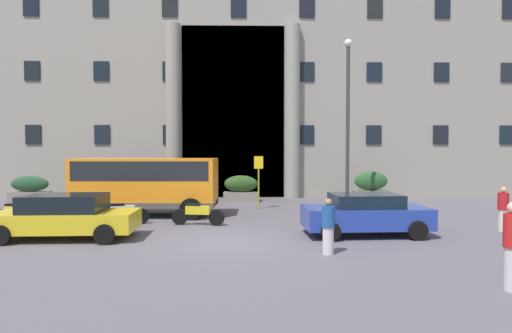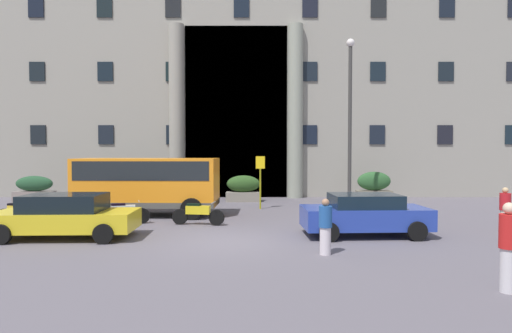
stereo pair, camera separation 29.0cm
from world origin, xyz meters
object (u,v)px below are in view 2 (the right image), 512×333
at_px(parked_compact_extra, 63,216).
at_px(pedestrian_woman_dark_dress, 503,210).
at_px(pedestrian_man_crossing, 507,247).
at_px(lamppost_plaza_centre, 349,111).
at_px(hedge_planter_far_west, 33,190).
at_px(pedestrian_child_trailing, 324,227).
at_px(hedge_planter_west, 188,187).
at_px(scooter_by_planter, 121,213).
at_px(motorcycle_far_end, 16,213).
at_px(hedge_planter_far_east, 111,189).
at_px(motorcycle_near_kerb, 196,213).
at_px(bus_stop_sign, 259,176).
at_px(orange_minibus, 147,181).
at_px(white_taxi_kerbside, 363,214).
at_px(hedge_planter_entrance_right, 242,189).
at_px(hedge_planter_east, 372,187).

distance_m(parked_compact_extra, pedestrian_woman_dark_dress, 14.95).
xyz_separation_m(pedestrian_man_crossing, lamppost_plaza_centre, (-0.37, 12.74, 3.91)).
xyz_separation_m(hedge_planter_far_west, pedestrian_child_trailing, (14.12, -11.86, 0.05)).
relative_size(hedge_planter_west, pedestrian_child_trailing, 1.09).
relative_size(scooter_by_planter, lamppost_plaza_centre, 0.23).
relative_size(hedge_planter_west, pedestrian_man_crossing, 0.92).
bearing_deg(motorcycle_far_end, hedge_planter_far_east, 95.86).
relative_size(motorcycle_far_end, motorcycle_near_kerb, 0.93).
relative_size(bus_stop_sign, scooter_by_planter, 1.32).
distance_m(orange_minibus, scooter_by_planter, 2.58).
relative_size(hedge_planter_far_west, hedge_planter_far_east, 1.01).
height_order(hedge_planter_west, motorcycle_far_end, hedge_planter_west).
bearing_deg(scooter_by_planter, motorcycle_near_kerb, -19.13).
xyz_separation_m(pedestrian_child_trailing, pedestrian_woman_dark_dress, (6.82, 3.28, 0.02)).
height_order(motorcycle_near_kerb, pedestrian_man_crossing, pedestrian_man_crossing).
xyz_separation_m(bus_stop_sign, hedge_planter_far_west, (-12.44, 2.63, -0.89)).
distance_m(bus_stop_sign, motorcycle_near_kerb, 5.29).
bearing_deg(white_taxi_kerbside, hedge_planter_far_east, 137.48).
distance_m(hedge_planter_entrance_right, hedge_planter_far_east, 7.38).
height_order(hedge_planter_entrance_right, pedestrian_man_crossing, pedestrian_man_crossing).
height_order(orange_minibus, white_taxi_kerbside, orange_minibus).
height_order(orange_minibus, motorcycle_far_end, orange_minibus).
bearing_deg(scooter_by_planter, hedge_planter_far_east, 94.19).
bearing_deg(lamppost_plaza_centre, pedestrian_man_crossing, -88.35).
height_order(hedge_planter_far_east, pedestrian_child_trailing, pedestrian_child_trailing).
bearing_deg(parked_compact_extra, bus_stop_sign, 45.78).
bearing_deg(pedestrian_man_crossing, hedge_planter_far_east, 43.84).
bearing_deg(parked_compact_extra, motorcycle_far_end, 137.66).
bearing_deg(hedge_planter_far_east, motorcycle_near_kerb, -52.67).
relative_size(orange_minibus, scooter_by_planter, 3.14).
xyz_separation_m(parked_compact_extra, motorcycle_near_kerb, (3.95, 2.47, -0.27)).
distance_m(orange_minibus, pedestrian_child_trailing, 9.76).
height_order(hedge_planter_far_west, hedge_planter_far_east, hedge_planter_far_east).
xyz_separation_m(hedge_planter_far_west, hedge_planter_far_east, (4.14, 0.47, 0.02)).
bearing_deg(hedge_planter_far_west, hedge_planter_entrance_right, 2.68).
bearing_deg(motorcycle_near_kerb, hedge_planter_far_east, 136.67).
relative_size(hedge_planter_far_west, pedestrian_child_trailing, 1.39).
xyz_separation_m(white_taxi_kerbside, lamppost_plaza_centre, (1.03, 7.02, 4.10)).
xyz_separation_m(hedge_planter_far_west, motorcycle_far_end, (3.06, -7.10, -0.26)).
relative_size(bus_stop_sign, pedestrian_woman_dark_dress, 1.65).
relative_size(hedge_planter_far_west, pedestrian_man_crossing, 1.18).
bearing_deg(pedestrian_child_trailing, bus_stop_sign, 36.83).
xyz_separation_m(hedge_planter_east, pedestrian_man_crossing, (-1.66, -15.61, 0.11)).
bearing_deg(hedge_planter_far_west, pedestrian_man_crossing, -40.95).
bearing_deg(motorcycle_far_end, parked_compact_extra, -26.64).
distance_m(motorcycle_near_kerb, pedestrian_child_trailing, 6.27).
relative_size(hedge_planter_west, motorcycle_far_end, 0.87).
bearing_deg(hedge_planter_east, lamppost_plaza_centre, -125.12).
xyz_separation_m(orange_minibus, pedestrian_woman_dark_dress, (13.45, -3.83, -0.74)).
distance_m(white_taxi_kerbside, scooter_by_planter, 9.06).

